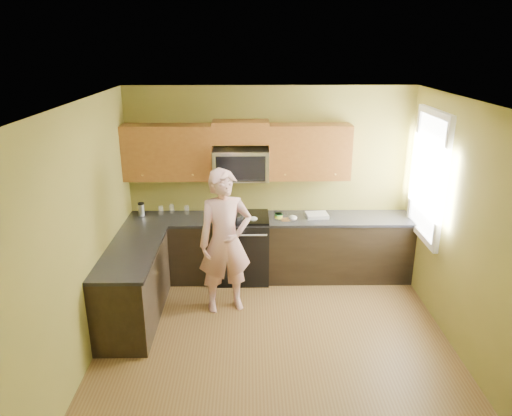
{
  "coord_description": "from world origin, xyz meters",
  "views": [
    {
      "loc": [
        -0.29,
        -4.58,
        3.26
      ],
      "look_at": [
        -0.2,
        1.3,
        1.2
      ],
      "focal_mm": 33.53,
      "sensor_mm": 36.0,
      "label": 1
    }
  ],
  "objects_px": {
    "microwave": "(241,179)",
    "travel_mug": "(142,216)",
    "frying_pan": "(234,218)",
    "stove": "(242,247)",
    "woman": "(225,242)",
    "butter_tub": "(279,218)"
  },
  "relations": [
    {
      "from": "frying_pan",
      "to": "butter_tub",
      "type": "height_order",
      "value": "frying_pan"
    },
    {
      "from": "microwave",
      "to": "woman",
      "type": "bearing_deg",
      "value": -101.14
    },
    {
      "from": "microwave",
      "to": "travel_mug",
      "type": "bearing_deg",
      "value": -179.66
    },
    {
      "from": "frying_pan",
      "to": "butter_tub",
      "type": "distance_m",
      "value": 0.62
    },
    {
      "from": "woman",
      "to": "travel_mug",
      "type": "distance_m",
      "value": 1.55
    },
    {
      "from": "woman",
      "to": "stove",
      "type": "bearing_deg",
      "value": 62.54
    },
    {
      "from": "microwave",
      "to": "travel_mug",
      "type": "height_order",
      "value": "microwave"
    },
    {
      "from": "frying_pan",
      "to": "travel_mug",
      "type": "distance_m",
      "value": 1.33
    },
    {
      "from": "woman",
      "to": "butter_tub",
      "type": "bearing_deg",
      "value": 34.62
    },
    {
      "from": "microwave",
      "to": "woman",
      "type": "distance_m",
      "value": 1.11
    },
    {
      "from": "microwave",
      "to": "butter_tub",
      "type": "relative_size",
      "value": 6.69
    },
    {
      "from": "butter_tub",
      "to": "stove",
      "type": "bearing_deg",
      "value": 179.73
    },
    {
      "from": "woman",
      "to": "frying_pan",
      "type": "bearing_deg",
      "value": 68.25
    },
    {
      "from": "woman",
      "to": "microwave",
      "type": "bearing_deg",
      "value": 64.17
    },
    {
      "from": "stove",
      "to": "travel_mug",
      "type": "xyz_separation_m",
      "value": [
        -1.41,
        0.12,
        0.45
      ]
    },
    {
      "from": "stove",
      "to": "butter_tub",
      "type": "xyz_separation_m",
      "value": [
        0.52,
        -0.0,
        0.45
      ]
    },
    {
      "from": "microwave",
      "to": "frying_pan",
      "type": "distance_m",
      "value": 0.55
    },
    {
      "from": "stove",
      "to": "butter_tub",
      "type": "distance_m",
      "value": 0.69
    },
    {
      "from": "woman",
      "to": "butter_tub",
      "type": "relative_size",
      "value": 16.16
    },
    {
      "from": "stove",
      "to": "woman",
      "type": "height_order",
      "value": "woman"
    },
    {
      "from": "frying_pan",
      "to": "stove",
      "type": "bearing_deg",
      "value": 53.36
    },
    {
      "from": "stove",
      "to": "frying_pan",
      "type": "distance_m",
      "value": 0.49
    }
  ]
}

